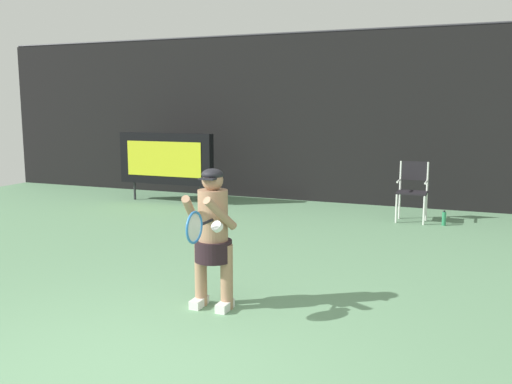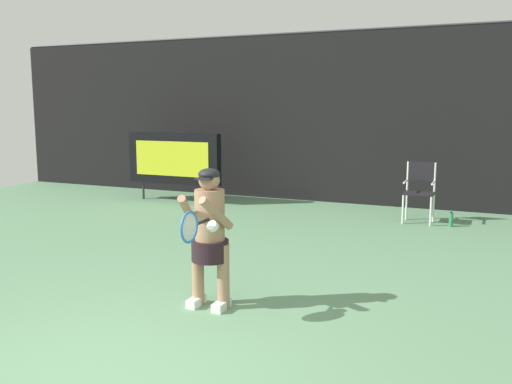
% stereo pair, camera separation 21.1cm
% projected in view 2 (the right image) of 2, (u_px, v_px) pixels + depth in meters
% --- Properties ---
extents(backdrop_screen, '(18.00, 0.12, 3.66)m').
position_uv_depth(backdrop_screen, '(362.00, 119.00, 11.80)').
color(backdrop_screen, black).
rests_on(backdrop_screen, ground).
extents(scoreboard, '(2.20, 0.21, 1.50)m').
position_uv_depth(scoreboard, '(174.00, 158.00, 12.22)').
color(scoreboard, black).
rests_on(scoreboard, ground).
extents(umpire_chair, '(0.52, 0.44, 1.08)m').
position_uv_depth(umpire_chair, '(420.00, 188.00, 10.11)').
color(umpire_chair, white).
rests_on(umpire_chair, ground).
extents(water_bottle, '(0.07, 0.07, 0.27)m').
position_uv_depth(water_bottle, '(451.00, 220.00, 9.79)').
color(water_bottle, '#2D8456').
rests_on(water_bottle, ground).
extents(tennis_player, '(0.52, 0.59, 1.47)m').
position_uv_depth(tennis_player, '(209.00, 233.00, 5.81)').
color(tennis_player, white).
rests_on(tennis_player, ground).
extents(tennis_racket, '(0.03, 0.60, 0.31)m').
position_uv_depth(tennis_racket, '(190.00, 227.00, 5.32)').
color(tennis_racket, black).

